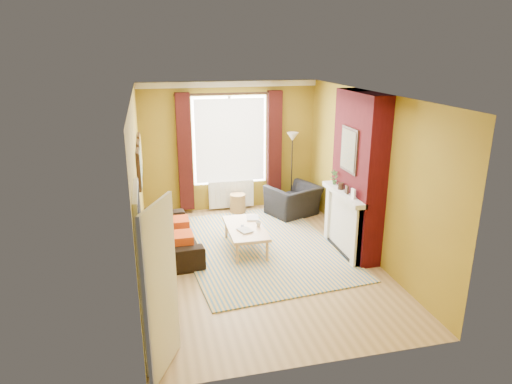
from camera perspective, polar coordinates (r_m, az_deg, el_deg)
ground at (r=7.89m, az=0.42°, el=-8.53°), size 5.50×5.50×0.00m
room_walls at (r=7.80m, az=4.52°, el=2.03°), size 3.82×5.54×2.83m
striped_rug at (r=8.38m, az=0.46°, el=-6.80°), size 3.03×3.95×0.02m
sofa at (r=8.29m, az=-10.49°, el=-5.26°), size 0.97×2.08×0.59m
armchair at (r=9.84m, az=4.68°, el=-1.06°), size 1.26×1.19×0.65m
coffee_table at (r=8.15m, az=-1.33°, el=-4.69°), size 0.65×1.29×0.43m
wicker_stool at (r=9.97m, az=-2.30°, el=-1.45°), size 0.37×0.37×0.42m
floor_lamp at (r=9.97m, az=4.55°, el=5.37°), size 0.33×0.33×1.72m
book_a at (r=7.90m, az=-2.02°, el=-4.98°), size 0.28×0.32×0.03m
book_b at (r=8.52m, az=-1.16°, el=-3.24°), size 0.28×0.34×0.02m
mug at (r=8.14m, az=0.31°, el=-4.02°), size 0.11×0.11×0.09m
tv_remote at (r=8.10m, az=-1.73°, el=-4.40°), size 0.09×0.18×0.02m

